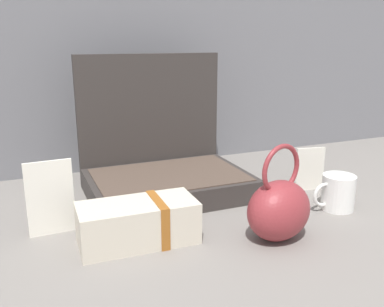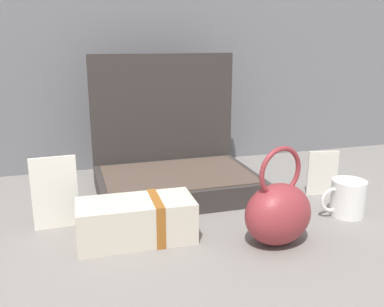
{
  "view_description": "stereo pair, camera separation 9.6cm",
  "coord_description": "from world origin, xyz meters",
  "px_view_note": "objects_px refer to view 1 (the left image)",
  "views": [
    {
      "loc": [
        -0.33,
        -0.87,
        0.45
      ],
      "look_at": [
        0.03,
        -0.02,
        0.19
      ],
      "focal_mm": 39.11,
      "sensor_mm": 36.0,
      "label": 1
    },
    {
      "loc": [
        -0.24,
        -0.9,
        0.45
      ],
      "look_at": [
        0.03,
        -0.02,
        0.19
      ],
      "focal_mm": 39.11,
      "sensor_mm": 36.0,
      "label": 2
    }
  ],
  "objects_px": {
    "cream_toiletry_bag": "(139,223)",
    "coffee_mug": "(337,192)",
    "info_card_left": "(50,198)",
    "open_suitcase": "(163,163)",
    "poster_card_right": "(310,169)",
    "teal_pouch_handbag": "(279,208)"
  },
  "relations": [
    {
      "from": "cream_toiletry_bag",
      "to": "coffee_mug",
      "type": "distance_m",
      "value": 0.54
    },
    {
      "from": "open_suitcase",
      "to": "coffee_mug",
      "type": "relative_size",
      "value": 3.65
    },
    {
      "from": "cream_toiletry_bag",
      "to": "coffee_mug",
      "type": "bearing_deg",
      "value": -2.08
    },
    {
      "from": "open_suitcase",
      "to": "cream_toiletry_bag",
      "type": "relative_size",
      "value": 1.72
    },
    {
      "from": "open_suitcase",
      "to": "info_card_left",
      "type": "bearing_deg",
      "value": -151.62
    },
    {
      "from": "cream_toiletry_bag",
      "to": "coffee_mug",
      "type": "relative_size",
      "value": 2.12
    },
    {
      "from": "open_suitcase",
      "to": "poster_card_right",
      "type": "distance_m",
      "value": 0.44
    },
    {
      "from": "coffee_mug",
      "to": "info_card_left",
      "type": "height_order",
      "value": "info_card_left"
    },
    {
      "from": "coffee_mug",
      "to": "poster_card_right",
      "type": "xyz_separation_m",
      "value": [
        0.02,
        0.15,
        0.02
      ]
    },
    {
      "from": "teal_pouch_handbag",
      "to": "open_suitcase",
      "type": "bearing_deg",
      "value": 108.69
    },
    {
      "from": "coffee_mug",
      "to": "teal_pouch_handbag",
      "type": "bearing_deg",
      "value": -160.68
    },
    {
      "from": "poster_card_right",
      "to": "open_suitcase",
      "type": "bearing_deg",
      "value": 167.27
    },
    {
      "from": "open_suitcase",
      "to": "cream_toiletry_bag",
      "type": "distance_m",
      "value": 0.34
    },
    {
      "from": "open_suitcase",
      "to": "coffee_mug",
      "type": "bearing_deg",
      "value": -39.93
    },
    {
      "from": "cream_toiletry_bag",
      "to": "coffee_mug",
      "type": "height_order",
      "value": "cream_toiletry_bag"
    },
    {
      "from": "teal_pouch_handbag",
      "to": "info_card_left",
      "type": "bearing_deg",
      "value": 154.51
    },
    {
      "from": "open_suitcase",
      "to": "coffee_mug",
      "type": "height_order",
      "value": "open_suitcase"
    },
    {
      "from": "info_card_left",
      "to": "poster_card_right",
      "type": "height_order",
      "value": "info_card_left"
    },
    {
      "from": "info_card_left",
      "to": "coffee_mug",
      "type": "bearing_deg",
      "value": -13.58
    },
    {
      "from": "cream_toiletry_bag",
      "to": "info_card_left",
      "type": "bearing_deg",
      "value": 145.92
    },
    {
      "from": "coffee_mug",
      "to": "info_card_left",
      "type": "bearing_deg",
      "value": 169.01
    },
    {
      "from": "poster_card_right",
      "to": "coffee_mug",
      "type": "bearing_deg",
      "value": -89.27
    }
  ]
}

